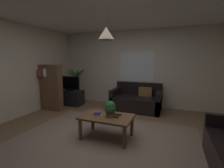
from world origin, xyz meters
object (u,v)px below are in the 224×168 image
Objects in this scene: book_on_table_1 at (97,114)px; tv at (69,83)px; potted_palm_corner at (77,85)px; book_on_table_0 at (98,115)px; tv_stand at (70,98)px; book_on_table_2 at (98,112)px; potted_plant_on_table at (110,109)px; coffee_table at (107,119)px; remote_on_table_0 at (114,117)px; pendant_lamp at (106,33)px; remote_on_table_1 at (118,115)px; bookshelf_corner at (51,87)px; couch_under_window at (136,101)px.

tv is at bearing 137.57° from book_on_table_1.
potted_palm_corner is (-0.02, 0.47, -0.12)m from tv.
book_on_table_0 is 2.67m from tv_stand.
book_on_table_2 is 0.28m from potted_plant_on_table.
coffee_table is 0.19m from remote_on_table_0.
pendant_lamp is at bearing -45.79° from potted_palm_corner.
potted_palm_corner is (-2.15, 2.21, 0.25)m from coffee_table.
potted_palm_corner reaches higher than remote_on_table_0.
tv_stand reaches higher than remote_on_table_1.
bookshelf_corner is (-2.13, 1.09, 0.20)m from book_on_table_2.
pendant_lamp is at bearing 117.72° from remote_on_table_1.
potted_palm_corner is (-2.32, 2.23, 0.16)m from remote_on_table_0.
book_on_table_0 is at bearing -27.16° from bookshelf_corner.
remote_on_table_0 is 2.91m from tv_stand.
remote_on_table_0 is at bearing -89.25° from couch_under_window.
remote_on_table_1 is (0.19, 0.12, 0.09)m from coffee_table.
tv is 0.61× the size of potted_palm_corner.
couch_under_window is 2.33m from potted_palm_corner.
book_on_table_0 is at bearing -168.28° from coffee_table.
potted_plant_on_table is 3.15m from potted_palm_corner.
book_on_table_2 is 2.41m from bookshelf_corner.
coffee_table is at bearing -24.82° from bookshelf_corner.
coffee_table is at bearing 138.37° from pendant_lamp.
potted_palm_corner is at bearing 131.54° from book_on_table_0.
bookshelf_corner reaches higher than couch_under_window.
potted_palm_corner is at bearing 42.97° from remote_on_table_1.
tv is (-2.30, 1.76, 0.29)m from remote_on_table_0.
potted_plant_on_table is 2.86m from tv_stand.
potted_palm_corner is at bearing 41.90° from remote_on_table_0.
book_on_table_1 is at bearing -171.16° from book_on_table_0.
book_on_table_1 is 2.41m from bookshelf_corner.
bookshelf_corner is (-2.13, 1.10, 0.23)m from book_on_table_1.
pendant_lamp is (2.12, -1.76, 1.77)m from tv_stand.
tv_stand is at bearing 75.04° from bookshelf_corner.
pendant_lamp is at bearing 170.61° from potted_plant_on_table.
book_on_table_2 is at bearing -27.10° from bookshelf_corner.
remote_on_table_1 is at bearing -20.81° from bookshelf_corner.
potted_palm_corner is (-0.02, 0.45, 0.38)m from tv_stand.
potted_palm_corner is (-2.33, 2.09, 0.16)m from remote_on_table_1.
book_on_table_1 is 2.66m from tv_stand.
pendant_lamp reaches higher than remote_on_table_0.
potted_plant_on_table is at bearing -38.47° from tv.
coffee_table is at bearing 7.74° from book_on_table_2.
potted_plant_on_table is at bearing -9.39° from coffee_table.
bookshelf_corner reaches higher than potted_plant_on_table.
tv_stand is at bearing 137.53° from book_on_table_0.
couch_under_window is 1.64× the size of tv_stand.
tv_stand is at bearing -86.90° from potted_palm_corner.
tv reaches higher than book_on_table_1.
remote_on_table_1 is 2.84m from tv_stand.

